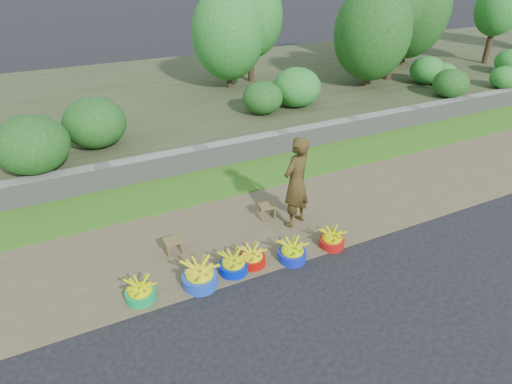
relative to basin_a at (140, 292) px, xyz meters
name	(u,v)px	position (x,y,z in m)	size (l,w,h in m)	color
ground_plane	(285,267)	(2.31, -0.30, -0.15)	(120.00, 120.00, 0.00)	black
dirt_shoulder	(253,228)	(2.31, 0.95, -0.14)	(80.00, 2.50, 0.02)	brown
grass_verge	(214,183)	(2.31, 2.95, -0.13)	(80.00, 1.50, 0.04)	#3A751B
retaining_wall	(201,158)	(2.31, 3.80, 0.12)	(80.00, 0.35, 0.55)	gray
earth_bank	(150,101)	(2.31, 8.70, 0.10)	(80.00, 10.00, 0.50)	#3D4427
vegetation	(283,22)	(6.62, 7.64, 2.40)	(37.35, 7.44, 4.25)	#382718
basin_a	(140,292)	(0.00, 0.00, 0.00)	(0.46, 0.46, 0.34)	#099E4E
basin_b	(200,276)	(0.90, -0.08, 0.03)	(0.56, 0.56, 0.42)	blue
basin_c	(233,264)	(1.49, -0.03, 0.01)	(0.48, 0.48, 0.35)	#001ECD
basin_d	(252,257)	(1.85, 0.01, 0.00)	(0.44, 0.44, 0.33)	#B30C06
basin_e	(292,252)	(2.51, -0.17, 0.01)	(0.48, 0.48, 0.36)	#0F24CC
basin_f	(332,239)	(3.33, -0.15, 0.00)	(0.45, 0.45, 0.33)	#B61211
stool_left	(173,242)	(0.77, 0.87, 0.09)	(0.32, 0.24, 0.28)	brown
stool_right	(267,207)	(2.72, 1.15, 0.10)	(0.36, 0.29, 0.29)	brown
vendor_woman	(296,182)	(3.10, 0.76, 0.75)	(0.64, 0.42, 1.76)	black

